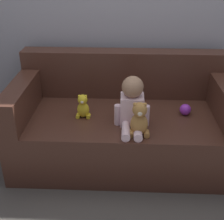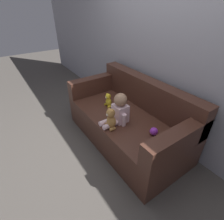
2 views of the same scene
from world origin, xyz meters
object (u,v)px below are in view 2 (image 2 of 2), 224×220
Objects in this scene: couch at (129,121)px; toy_ball at (154,131)px; teddy_bear_brown at (111,119)px; person_baby at (119,110)px; plush_toy_side at (108,100)px.

couch is 0.54m from toy_ball.
couch reaches higher than teddy_bear_brown.
couch is 0.38m from person_baby.
teddy_bear_brown is 0.52m from toy_ball.
person_baby is 4.22× the size of toy_ball.
toy_ball is (0.44, 0.18, -0.12)m from person_baby.
person_baby is at bearing -73.16° from couch.
teddy_bear_brown is 0.51m from plush_toy_side.
person_baby is 0.41m from plush_toy_side.
toy_ball is (0.83, 0.08, -0.05)m from plush_toy_side.
toy_ball is at bearing 40.40° from teddy_bear_brown.
couch is 9.06× the size of plush_toy_side.
plush_toy_side is (-0.39, 0.10, -0.07)m from person_baby.
couch is 0.41m from plush_toy_side.
person_baby is 1.47× the size of teddy_bear_brown.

